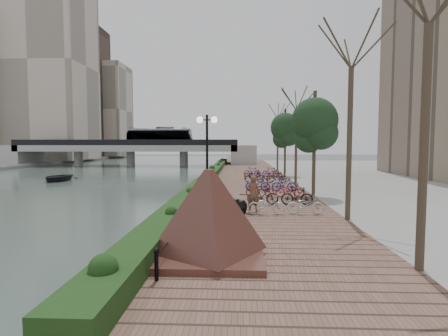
# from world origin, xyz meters

# --- Properties ---
(ground) EXTENTS (220.00, 220.00, 0.00)m
(ground) POSITION_xyz_m (0.00, 0.00, 0.00)
(ground) COLOR #59595B
(ground) RESTS_ON ground
(river_water) EXTENTS (30.00, 130.00, 0.02)m
(river_water) POSITION_xyz_m (-15.00, 25.00, 0.01)
(river_water) COLOR #485A52
(river_water) RESTS_ON ground
(promenade) EXTENTS (8.00, 75.00, 0.50)m
(promenade) POSITION_xyz_m (4.00, 17.50, 0.25)
(promenade) COLOR brown
(promenade) RESTS_ON ground
(inland_pavement) EXTENTS (24.00, 75.00, 0.50)m
(inland_pavement) POSITION_xyz_m (20.00, 17.50, 0.25)
(inland_pavement) COLOR gray
(inland_pavement) RESTS_ON ground
(hedge) EXTENTS (1.10, 56.00, 0.60)m
(hedge) POSITION_xyz_m (0.60, 20.00, 0.80)
(hedge) COLOR #153513
(hedge) RESTS_ON promenade
(chain_fence) EXTENTS (0.10, 14.10, 0.70)m
(chain_fence) POSITION_xyz_m (1.40, 2.00, 0.85)
(chain_fence) COLOR black
(chain_fence) RESTS_ON promenade
(granite_monument) EXTENTS (4.09, 4.09, 2.53)m
(granite_monument) POSITION_xyz_m (2.50, -3.19, 1.78)
(granite_monument) COLOR #4C2C20
(granite_monument) RESTS_ON promenade
(lamppost) EXTENTS (1.02, 0.32, 4.65)m
(lamppost) POSITION_xyz_m (1.77, 3.96, 3.87)
(lamppost) COLOR black
(lamppost) RESTS_ON promenade
(motorcycle) EXTENTS (1.05, 1.55, 0.93)m
(motorcycle) POSITION_xyz_m (3.31, 2.50, 0.97)
(motorcycle) COLOR black
(motorcycle) RESTS_ON promenade
(pedestrian) EXTENTS (0.64, 0.42, 1.74)m
(pedestrian) POSITION_xyz_m (4.00, 3.50, 1.37)
(pedestrian) COLOR brown
(pedestrian) RESTS_ON promenade
(bicycle_parking) EXTENTS (2.40, 19.89, 1.00)m
(bicycle_parking) POSITION_xyz_m (5.50, 11.91, 0.97)
(bicycle_parking) COLOR silver
(bicycle_parking) RESTS_ON promenade
(street_trees) EXTENTS (3.20, 37.12, 6.80)m
(street_trees) POSITION_xyz_m (8.00, 12.68, 3.69)
(street_trees) COLOR #32291D
(street_trees) RESTS_ON promenade
(bridge) EXTENTS (36.00, 10.77, 6.50)m
(bridge) POSITION_xyz_m (-13.96, 45.00, 3.37)
(bridge) COLOR #999A95
(bridge) RESTS_ON ground
(boat) EXTENTS (3.05, 4.12, 0.82)m
(boat) POSITION_xyz_m (-14.78, 20.77, 0.43)
(boat) COLOR black
(boat) RESTS_ON river_water
(far_buildings) EXTENTS (35.00, 38.00, 38.00)m
(far_buildings) POSITION_xyz_m (-41.66, 65.91, 16.12)
(far_buildings) COLOR #C1B1A1
(far_buildings) RESTS_ON far_bank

